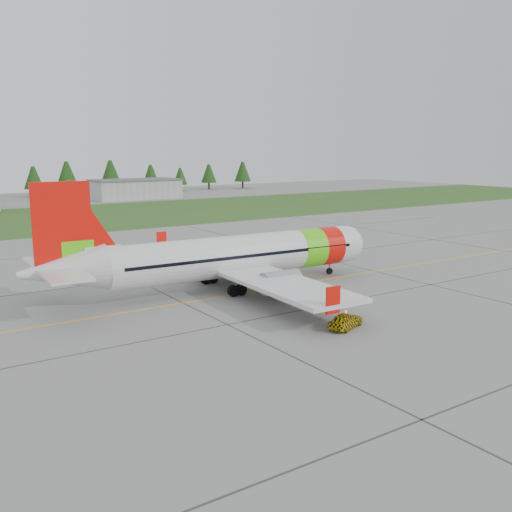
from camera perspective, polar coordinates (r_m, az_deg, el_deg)
ground at (r=55.76m, az=10.49°, el=-4.19°), size 320.00×320.00×0.00m
aircraft at (r=58.21m, az=-2.41°, el=-0.07°), size 37.69×34.67×11.41m
follow_me_car at (r=46.01m, az=9.00°, el=-4.93°), size 1.69×1.83×3.71m
service_van at (r=96.67m, az=-19.13°, el=2.96°), size 1.58×1.50×4.30m
grass_strip at (r=127.00m, az=-16.27°, el=3.86°), size 320.00×50.00×0.03m
taxi_guideline at (r=61.54m, az=5.30°, el=-2.64°), size 120.00×0.25×0.02m
hangar_east at (r=168.96m, az=-11.95°, el=6.52°), size 24.00×12.00×5.20m
treeline at (r=180.65m, az=-21.82°, el=7.01°), size 160.00×8.00×10.00m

